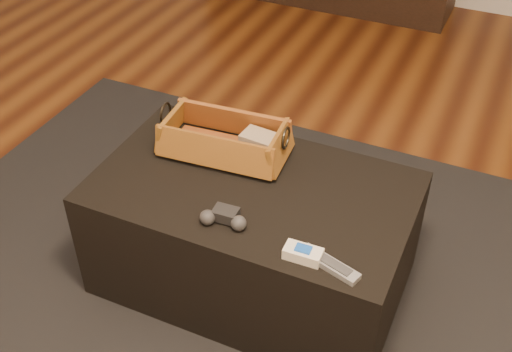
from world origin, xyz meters
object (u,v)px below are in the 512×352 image
at_px(wicker_basket, 225,140).
at_px(silver_remote, 330,264).
at_px(ottoman, 253,234).
at_px(cream_gadget, 303,253).
at_px(tv_remote, 217,148).
at_px(game_controller, 224,218).

bearing_deg(wicker_basket, silver_remote, -35.30).
xyz_separation_m(ottoman, cream_gadget, (0.26, -0.23, 0.23)).
distance_m(ottoman, cream_gadget, 0.41).
xyz_separation_m(ottoman, silver_remote, (0.33, -0.23, 0.22)).
xyz_separation_m(tv_remote, silver_remote, (0.51, -0.33, -0.02)).
relative_size(tv_remote, wicker_basket, 0.51).
relative_size(wicker_basket, silver_remote, 2.38).
relative_size(ottoman, wicker_basket, 2.28).
bearing_deg(tv_remote, game_controller, -70.03).
bearing_deg(game_controller, cream_gadget, -7.55).
distance_m(tv_remote, wicker_basket, 0.04).
xyz_separation_m(wicker_basket, silver_remote, (0.49, -0.35, -0.04)).
distance_m(ottoman, game_controller, 0.30).
relative_size(game_controller, cream_gadget, 1.37).
bearing_deg(silver_remote, tv_remote, 147.14).
height_order(ottoman, game_controller, game_controller).
relative_size(game_controller, silver_remote, 0.79).
distance_m(ottoman, wicker_basket, 0.33).
bearing_deg(cream_gadget, tv_remote, 142.70).
bearing_deg(ottoman, wicker_basket, 142.69).
height_order(tv_remote, cream_gadget, same).
height_order(tv_remote, wicker_basket, wicker_basket).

